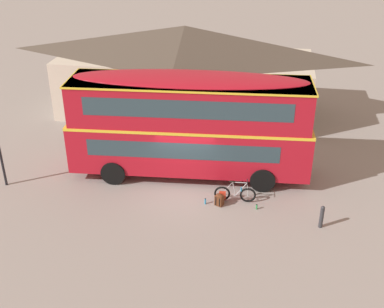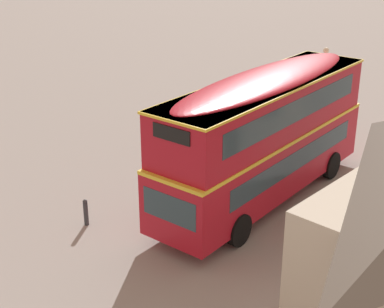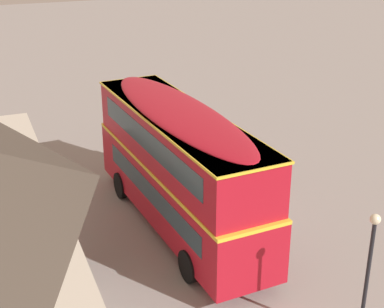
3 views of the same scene
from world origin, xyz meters
name	(u,v)px [view 3 (image 3 of 3)]	position (x,y,z in m)	size (l,w,h in m)	color
ground_plane	(215,219)	(0.00, 0.00, 0.00)	(120.00, 120.00, 0.00)	gray
double_decker_bus	(179,163)	(-0.02, 1.48, 2.64)	(10.84, 3.39, 4.79)	black
touring_bicycle	(205,186)	(2.21, -0.49, 0.37)	(1.76, 0.53, 0.99)	black
backpack_on_ground	(219,192)	(1.66, -0.87, 0.27)	(0.40, 0.39, 0.52)	#592D19
water_bottle_blue_sports	(225,201)	(1.07, -0.89, 0.12)	(0.08, 0.08, 0.26)	#338CBF
water_bottle_green_metal	(205,180)	(3.22, -0.90, 0.11)	(0.07, 0.07, 0.23)	green
street_lamp	(369,266)	(-7.94, -0.94, 2.59)	(0.28, 0.28, 4.12)	black
kerb_bollard	(201,149)	(5.74, -1.69, 0.50)	(0.16, 0.16, 0.97)	#333338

